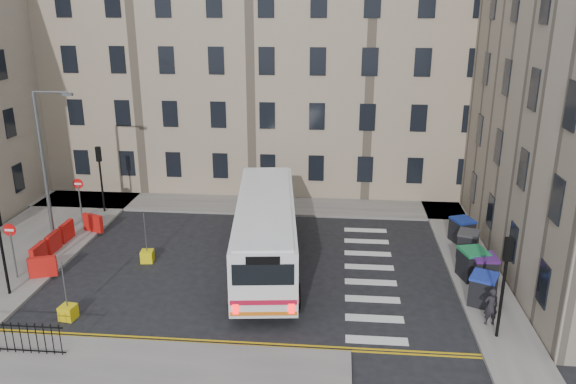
% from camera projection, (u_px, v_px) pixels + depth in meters
% --- Properties ---
extents(ground, '(120.00, 120.00, 0.00)m').
position_uv_depth(ground, '(288.00, 267.00, 27.61)').
color(ground, black).
rests_on(ground, ground).
extents(pavement_north, '(36.00, 3.20, 0.15)m').
position_uv_depth(pavement_north, '(208.00, 204.00, 36.23)').
color(pavement_north, slate).
rests_on(pavement_north, ground).
extents(pavement_east, '(2.40, 26.00, 0.15)m').
position_uv_depth(pavement_east, '(458.00, 241.00, 30.58)').
color(pavement_east, slate).
rests_on(pavement_east, ground).
extents(pavement_west, '(6.00, 22.00, 0.15)m').
position_uv_depth(pavement_west, '(27.00, 247.00, 29.74)').
color(pavement_west, slate).
rests_on(pavement_west, ground).
extents(terrace_north, '(38.30, 10.80, 17.20)m').
position_uv_depth(terrace_north, '(210.00, 59.00, 40.14)').
color(terrace_north, gray).
rests_on(terrace_north, ground).
extents(traffic_light_east, '(0.28, 0.22, 4.10)m').
position_uv_depth(traffic_light_east, '(505.00, 272.00, 20.76)').
color(traffic_light_east, black).
rests_on(traffic_light_east, pavement_east).
extents(traffic_light_nw, '(0.28, 0.22, 4.10)m').
position_uv_depth(traffic_light_nw, '(100.00, 169.00, 33.88)').
color(traffic_light_nw, black).
rests_on(traffic_light_nw, pavement_west).
extents(traffic_light_sw, '(0.28, 0.22, 4.10)m').
position_uv_depth(traffic_light_sw, '(0.00, 237.00, 23.96)').
color(traffic_light_sw, black).
rests_on(traffic_light_sw, pavement_west).
extents(streetlamp, '(0.50, 0.22, 8.14)m').
position_uv_depth(streetlamp, '(43.00, 165.00, 29.25)').
color(streetlamp, '#595B5E').
rests_on(streetlamp, pavement_west).
extents(no_entry_north, '(0.60, 0.08, 3.00)m').
position_uv_depth(no_entry_north, '(79.00, 192.00, 32.29)').
color(no_entry_north, '#595B5E').
rests_on(no_entry_north, pavement_west).
extents(no_entry_south, '(0.60, 0.08, 3.00)m').
position_uv_depth(no_entry_south, '(11.00, 240.00, 25.67)').
color(no_entry_south, '#595B5E').
rests_on(no_entry_south, pavement_west).
extents(roadworks_barriers, '(1.66, 6.26, 1.00)m').
position_uv_depth(roadworks_barriers, '(60.00, 242.00, 28.90)').
color(roadworks_barriers, red).
rests_on(roadworks_barriers, pavement_west).
extents(bus, '(4.11, 12.30, 3.28)m').
position_uv_depth(bus, '(266.00, 229.00, 27.36)').
color(bus, silver).
rests_on(bus, ground).
extents(wheelie_bin_a, '(1.44, 1.52, 1.32)m').
position_uv_depth(wheelie_bin_a, '(483.00, 289.00, 23.81)').
color(wheelie_bin_a, black).
rests_on(wheelie_bin_a, pavement_east).
extents(wheelie_bin_b, '(1.14, 1.29, 1.35)m').
position_uv_depth(wheelie_bin_b, '(483.00, 269.00, 25.56)').
color(wheelie_bin_b, black).
rests_on(wheelie_bin_b, pavement_east).
extents(wheelie_bin_c, '(1.40, 1.52, 1.41)m').
position_uv_depth(wheelie_bin_c, '(473.00, 264.00, 26.05)').
color(wheelie_bin_c, black).
rests_on(wheelie_bin_c, pavement_east).
extents(wheelie_bin_d, '(1.32, 1.41, 1.27)m').
position_uv_depth(wheelie_bin_d, '(468.00, 243.00, 28.45)').
color(wheelie_bin_d, black).
rests_on(wheelie_bin_d, pavement_east).
extents(wheelie_bin_e, '(1.38, 1.46, 1.29)m').
position_uv_depth(wheelie_bin_e, '(462.00, 230.00, 30.12)').
color(wheelie_bin_e, black).
rests_on(wheelie_bin_e, pavement_east).
extents(pedestrian, '(0.62, 0.46, 1.56)m').
position_uv_depth(pedestrian, '(491.00, 307.00, 22.19)').
color(pedestrian, black).
rests_on(pedestrian, pavement_east).
extents(bollard_yellow, '(0.66, 0.66, 0.60)m').
position_uv_depth(bollard_yellow, '(147.00, 256.00, 28.15)').
color(bollard_yellow, yellow).
rests_on(bollard_yellow, ground).
extents(bollard_chevron, '(0.67, 0.67, 0.60)m').
position_uv_depth(bollard_chevron, '(68.00, 312.00, 23.00)').
color(bollard_chevron, yellow).
rests_on(bollard_chevron, ground).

